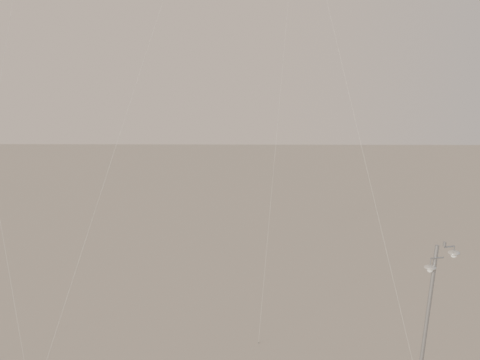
{
  "coord_description": "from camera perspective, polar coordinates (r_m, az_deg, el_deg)",
  "views": [
    {
      "loc": [
        3.18,
        -26.0,
        18.61
      ],
      "look_at": [
        2.86,
        5.0,
        11.45
      ],
      "focal_mm": 50.0,
      "sensor_mm": 36.0,
      "label": 1
    }
  ],
  "objects": [
    {
      "name": "street_lamp",
      "position": [
        31.1,
        15.62,
        -13.08
      ],
      "size": [
        1.74,
        0.83,
        9.73
      ],
      "color": "gray",
      "rests_on": "ground"
    },
    {
      "name": "kite_4",
      "position": [
        34.35,
        7.85,
        12.92
      ],
      "size": [
        5.62,
        12.11,
        25.12
      ],
      "rotation": [
        0.0,
        0.0,
        1.38
      ],
      "color": "#282221",
      "rests_on": "ground"
    }
  ]
}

